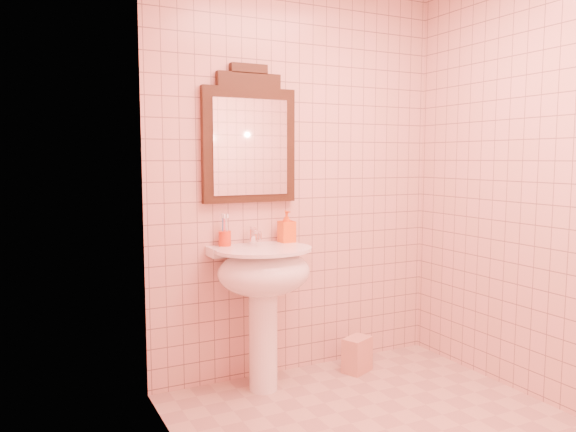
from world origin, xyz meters
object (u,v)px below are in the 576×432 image
pedestal_sink (264,282)px  soap_dispenser (287,227)px  towel (357,355)px  mirror (249,139)px  toothbrush_cup (225,238)px

pedestal_sink → soap_dispenser: 0.40m
soap_dispenser → towel: size_ratio=0.87×
pedestal_sink → towel: pedestal_sink is taller
mirror → toothbrush_cup: bearing=-169.0°
mirror → soap_dispenser: size_ratio=4.17×
soap_dispenser → towel: bearing=-18.4°
pedestal_sink → toothbrush_cup: bearing=136.7°
toothbrush_cup → towel: toothbrush_cup is taller
toothbrush_cup → soap_dispenser: 0.40m
pedestal_sink → toothbrush_cup: 0.35m
pedestal_sink → towel: size_ratio=3.81×
pedestal_sink → soap_dispenser: bearing=31.9°
towel → soap_dispenser: bearing=161.9°
toothbrush_cup → soap_dispenser: soap_dispenser is taller
towel → mirror: bearing=162.6°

